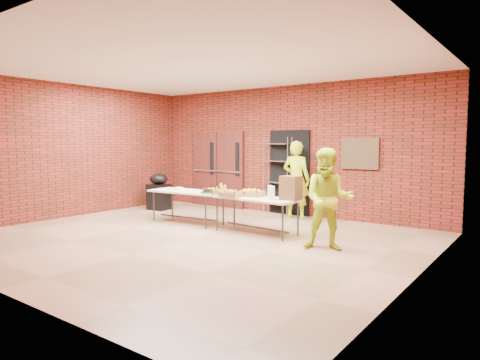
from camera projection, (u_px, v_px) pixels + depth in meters
name	position (u px, v px, depth m)	size (l,w,h in m)	color
room	(191.00, 153.00, 7.86)	(8.08, 7.08, 3.28)	#8A6C4A
double_doors	(218.00, 169.00, 11.97)	(1.78, 0.12, 2.10)	#4A1D15
dark_doorway	(289.00, 173.00, 10.63)	(1.10, 0.06, 2.10)	black
bronze_plaque	(360.00, 154.00, 9.51)	(0.85, 0.04, 0.70)	#41301A
wire_rack	(278.00, 176.00, 10.68)	(0.71, 0.24, 1.92)	silver
table_left	(188.00, 193.00, 9.53)	(1.82, 0.87, 0.72)	beige
table_right	(256.00, 200.00, 8.43)	(1.79, 0.86, 0.71)	beige
basket_bananas	(225.00, 192.00, 8.81)	(0.41, 0.32, 0.13)	olive
basket_oranges	(252.00, 193.00, 8.61)	(0.45, 0.35, 0.14)	olive
basket_apples	(231.00, 194.00, 8.50)	(0.41, 0.32, 0.13)	olive
muffin_tray	(210.00, 191.00, 9.10)	(0.43, 0.43, 0.11)	#124617
napkin_box	(179.00, 188.00, 9.73)	(0.16, 0.11, 0.05)	white
coffee_dispenser	(291.00, 188.00, 8.06)	(0.34, 0.31, 0.45)	#57321D
cup_stack_front	(270.00, 192.00, 8.13)	(0.09, 0.09, 0.26)	white
cup_stack_mid	(272.00, 193.00, 7.99)	(0.09, 0.09, 0.27)	white
cup_stack_back	(270.00, 192.00, 8.20)	(0.09, 0.09, 0.26)	white
covered_grill	(159.00, 192.00, 11.45)	(0.58, 0.50, 0.97)	black
volunteer_woman	(296.00, 180.00, 10.11)	(0.67, 0.44, 1.84)	#B1CD16
volunteer_man	(328.00, 199.00, 7.09)	(0.83, 0.65, 1.70)	#B1CD16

